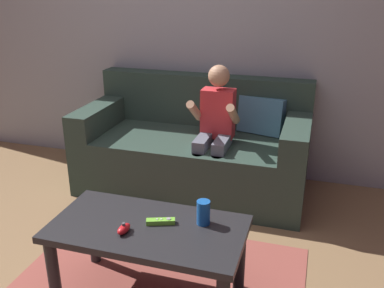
% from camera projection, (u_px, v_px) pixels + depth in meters
% --- Properties ---
extents(wall_back, '(4.89, 0.05, 2.50)m').
position_uv_depth(wall_back, '(180.00, 19.00, 3.37)').
color(wall_back, '#999EA8').
rests_on(wall_back, ground).
extents(couch, '(1.71, 0.80, 0.84)m').
position_uv_depth(couch, '(195.00, 150.00, 3.30)').
color(couch, '#2D4238').
rests_on(couch, ground).
extents(person_seated_on_couch, '(0.33, 0.40, 1.00)m').
position_uv_depth(person_seated_on_couch, '(215.00, 127.00, 2.99)').
color(person_seated_on_couch, slate).
rests_on(person_seated_on_couch, ground).
extents(coffee_table, '(0.95, 0.49, 0.43)m').
position_uv_depth(coffee_table, '(148.00, 239.00, 2.08)').
color(coffee_table, '#232326').
rests_on(coffee_table, ground).
extents(game_remote_lime_near_edge, '(0.14, 0.08, 0.03)m').
position_uv_depth(game_remote_lime_near_edge, '(161.00, 221.00, 2.07)').
color(game_remote_lime_near_edge, '#72C638').
rests_on(game_remote_lime_near_edge, coffee_table).
extents(nunchuk_red, '(0.05, 0.09, 0.05)m').
position_uv_depth(nunchuk_red, '(124.00, 229.00, 1.99)').
color(nunchuk_red, red).
rests_on(nunchuk_red, coffee_table).
extents(soda_can, '(0.07, 0.07, 0.12)m').
position_uv_depth(soda_can, '(203.00, 212.00, 2.05)').
color(soda_can, '#1959B2').
rests_on(soda_can, coffee_table).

